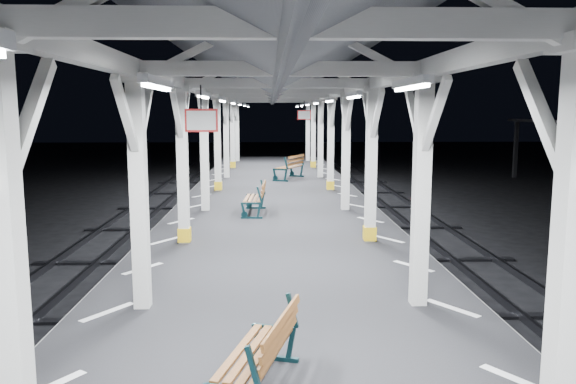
{
  "coord_description": "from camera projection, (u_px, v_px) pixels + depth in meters",
  "views": [
    {
      "loc": [
        -0.16,
        -9.85,
        3.8
      ],
      "look_at": [
        0.2,
        1.27,
        2.2
      ],
      "focal_mm": 35.0,
      "sensor_mm": 36.0,
      "label": 1
    }
  ],
  "objects": [
    {
      "name": "bench_near",
      "position": [
        264.0,
        351.0,
        5.58
      ],
      "size": [
        0.94,
        1.6,
        0.82
      ],
      "rotation": [
        0.0,
        0.0,
        -0.27
      ],
      "color": "#0D2A30",
      "rests_on": "platform"
    },
    {
      "name": "hazard_stripes_right",
      "position": [
        413.0,
        266.0,
        10.22
      ],
      "size": [
        1.0,
        48.0,
        0.01
      ],
      "primitive_type": "cube",
      "color": "silver",
      "rests_on": "platform"
    },
    {
      "name": "bench_mid",
      "position": [
        257.0,
        197.0,
        15.45
      ],
      "size": [
        0.67,
        1.61,
        0.86
      ],
      "rotation": [
        0.0,
        0.0,
        -0.05
      ],
      "color": "#0D2A30",
      "rests_on": "platform"
    },
    {
      "name": "hazard_stripes_left",
      "position": [
        143.0,
        269.0,
        10.07
      ],
      "size": [
        1.0,
        48.0,
        0.01
      ],
      "primitive_type": "cube",
      "color": "silver",
      "rests_on": "platform"
    },
    {
      "name": "canopy",
      "position": [
        279.0,
        67.0,
        9.62
      ],
      "size": [
        5.4,
        49.0,
        4.65
      ],
      "color": "silver",
      "rests_on": "platform"
    },
    {
      "name": "bench_far",
      "position": [
        291.0,
        166.0,
        23.3
      ],
      "size": [
        1.38,
        1.97,
        1.01
      ],
      "rotation": [
        0.0,
        0.0,
        -0.42
      ],
      "color": "#0D2A30",
      "rests_on": "platform"
    },
    {
      "name": "track_left",
      "position": [
        2.0,
        320.0,
        10.12
      ],
      "size": [
        2.2,
        60.0,
        0.16
      ],
      "color": "#2D2D33",
      "rests_on": "ground"
    },
    {
      "name": "platform",
      "position": [
        279.0,
        294.0,
        10.22
      ],
      "size": [
        6.0,
        50.0,
        1.0
      ],
      "primitive_type": "cube",
      "color": "black",
      "rests_on": "ground"
    },
    {
      "name": "track_right",
      "position": [
        547.0,
        313.0,
        10.44
      ],
      "size": [
        2.2,
        60.0,
        0.16
      ],
      "color": "#2D2D33",
      "rests_on": "ground"
    },
    {
      "name": "ground",
      "position": [
        279.0,
        320.0,
        10.29
      ],
      "size": [
        120.0,
        120.0,
        0.0
      ],
      "primitive_type": "plane",
      "color": "black",
      "rests_on": "ground"
    }
  ]
}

